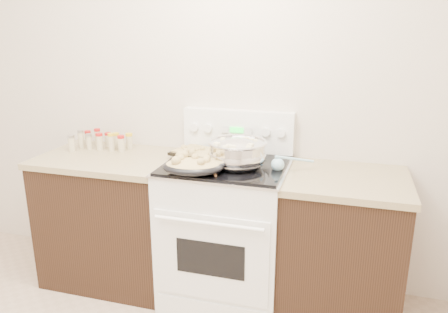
% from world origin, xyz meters
% --- Properties ---
extents(counter_left, '(0.93, 0.67, 0.92)m').
position_xyz_m(counter_left, '(-0.48, 1.43, 0.46)').
color(counter_left, black).
rests_on(counter_left, ground).
extents(counter_right, '(0.73, 0.67, 0.92)m').
position_xyz_m(counter_right, '(1.08, 1.43, 0.46)').
color(counter_right, black).
rests_on(counter_right, ground).
extents(kitchen_range, '(0.78, 0.73, 1.22)m').
position_xyz_m(kitchen_range, '(0.35, 1.42, 0.49)').
color(kitchen_range, white).
rests_on(kitchen_range, ground).
extents(mixing_bowl, '(0.46, 0.46, 0.21)m').
position_xyz_m(mixing_bowl, '(0.44, 1.37, 1.03)').
color(mixing_bowl, silver).
rests_on(mixing_bowl, kitchen_range).
extents(roasting_pan, '(0.41, 0.32, 0.11)m').
position_xyz_m(roasting_pan, '(0.22, 1.17, 0.99)').
color(roasting_pan, black).
rests_on(roasting_pan, kitchen_range).
extents(baking_sheet, '(0.42, 0.35, 0.06)m').
position_xyz_m(baking_sheet, '(0.14, 1.53, 0.96)').
color(baking_sheet, black).
rests_on(baking_sheet, kitchen_range).
extents(wooden_spoon, '(0.15, 0.22, 0.04)m').
position_xyz_m(wooden_spoon, '(0.27, 1.19, 0.95)').
color(wooden_spoon, '#9F6B49').
rests_on(wooden_spoon, kitchen_range).
extents(blue_ladle, '(0.24, 0.18, 0.10)m').
position_xyz_m(blue_ladle, '(0.69, 1.39, 0.98)').
color(blue_ladle, '#95C6DE').
rests_on(blue_ladle, kitchen_range).
extents(spice_jars, '(0.40, 0.24, 0.13)m').
position_xyz_m(spice_jars, '(-0.62, 1.57, 0.98)').
color(spice_jars, '#BFB28C').
rests_on(spice_jars, counter_left).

